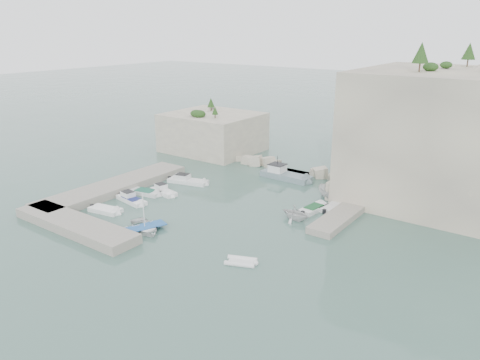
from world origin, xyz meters
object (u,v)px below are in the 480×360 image
Objects in this scene: motorboat_a at (188,183)px; inflatable_dinghy at (241,263)px; work_boat at (286,179)px; rowboat at (145,231)px; tender_east_c at (335,208)px; motorboat_c at (145,194)px; tender_east_b at (314,211)px; motorboat_d at (132,202)px; motorboat_b at (164,194)px; tender_east_a at (295,220)px; tender_east_d at (331,200)px; motorboat_e at (106,212)px.

inflatable_dinghy is at bearing -50.61° from motorboat_a.
motorboat_a is 14.97m from work_boat.
tender_east_c is at bearing -17.39° from rowboat.
motorboat_c is 1.03× the size of tender_east_b.
tender_east_b is 0.57× the size of work_boat.
motorboat_d reaches higher than rowboat.
tender_east_b is at bearing -42.51° from work_boat.
motorboat_d is (-1.18, -4.88, 0.00)m from motorboat_b.
motorboat_b is at bearing -99.69° from motorboat_a.
inflatable_dinghy is 0.89× the size of tender_east_a.
tender_east_d is (20.49, 5.92, 0.00)m from motorboat_a.
motorboat_e is 0.85× the size of tender_east_c.
tender_east_a is at bearing -23.71° from rowboat.
motorboat_a is 21.33m from tender_east_d.
motorboat_b is at bearing 103.01° from tender_east_a.
tender_east_b is at bearing -10.96° from motorboat_a.
tender_east_a is (20.66, 7.57, 0.00)m from motorboat_d.
tender_east_a is (12.36, 12.93, 0.00)m from rowboat.
rowboat is 13.45m from inflatable_dinghy.
motorboat_a is 26.13m from inflatable_dinghy.
work_boat reaches higher than inflatable_dinghy.
tender_east_a reaches higher than motorboat_c.
motorboat_b is 0.96× the size of motorboat_c.
inflatable_dinghy is (13.45, 0.17, 0.00)m from rowboat.
rowboat is at bearing 149.30° from tender_east_b.
tender_east_d is at bearing 38.07° from tender_east_c.
tender_east_a is at bearing 73.05° from inflatable_dinghy.
motorboat_d reaches higher than motorboat_c.
rowboat is 26.29m from work_boat.
tender_east_d is (21.26, 16.29, 0.00)m from motorboat_d.
motorboat_c is (-1.99, -1.67, 0.00)m from motorboat_b.
motorboat_e reaches higher than inflatable_dinghy.
tender_east_a is 0.42× the size of work_boat.
motorboat_e is at bearing -93.22° from motorboat_c.
motorboat_a is 17.44m from rowboat.
inflatable_dinghy is at bearing -178.90° from tender_east_c.
motorboat_c is at bearing 106.63° from tender_east_a.
tender_east_b is (19.92, 6.59, 0.00)m from motorboat_b.
work_boat reaches higher than rowboat.
rowboat is (7.54, -15.73, 0.00)m from motorboat_a.
motorboat_d is 1.03× the size of tender_east_c.
motorboat_b and motorboat_d have the same top height.
work_boat reaches higher than tender_east_b.
motorboat_e is at bearing 102.86° from rowboat.
motorboat_a is 1.81× the size of tender_east_a.
tender_east_b is (21.03, 15.80, 0.00)m from motorboat_e.
tender_east_d is (-1.67, 2.52, 0.00)m from tender_east_c.
rowboat is at bearing -53.12° from motorboat_c.
motorboat_a is 14.71m from motorboat_e.
motorboat_c is 25.65m from tender_east_d.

